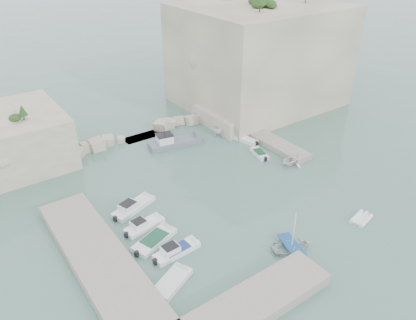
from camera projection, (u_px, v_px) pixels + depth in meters
ground at (238, 203)px, 47.44m from camera, size 400.00×400.00×0.00m
cliff_east at (259, 55)px, 70.97m from camera, size 26.00×22.00×17.00m
cliff_terrace at (230, 116)px, 66.04m from camera, size 8.00×10.00×2.50m
outcrop_west at (1, 142)px, 53.33m from camera, size 16.00×14.00×7.00m
quay_west at (103, 265)px, 37.93m from camera, size 5.00×24.00×1.10m
quay_south at (239, 312)px, 33.32m from camera, size 18.00×4.00×1.10m
ledge_east at (266, 138)px, 61.07m from camera, size 3.00×16.00×0.80m
breakwater at (142, 132)px, 62.13m from camera, size 28.00×3.00×1.40m
motorboat_a at (134, 209)px, 46.46m from camera, size 6.21×3.58×1.40m
motorboat_b at (145, 228)px, 43.53m from camera, size 5.02×2.27×1.40m
motorboat_c at (155, 242)px, 41.57m from camera, size 5.82×3.72×0.70m
motorboat_d at (177, 253)px, 40.17m from camera, size 5.38×1.86×1.40m
motorboat_e at (172, 284)px, 36.70m from camera, size 4.90×3.57×0.70m
rowboat at (291, 249)px, 40.67m from camera, size 4.78×3.99×0.85m
inflatable_dinghy at (361, 220)px, 44.69m from camera, size 3.19×2.02×0.44m
tender_east_a at (290, 164)px, 55.20m from camera, size 3.90×3.49×1.86m
tender_east_b at (259, 155)px, 57.36m from camera, size 2.21×4.08×0.70m
tender_east_c at (246, 141)px, 61.07m from camera, size 2.36×4.44×0.70m
tender_east_d at (227, 134)px, 63.18m from camera, size 4.94×3.14×1.78m
work_boat at (175, 145)px, 59.97m from camera, size 8.80×4.14×2.20m
rowboat_mast at (294, 229)px, 39.40m from camera, size 0.10×0.10×4.20m
vegetation at (232, 0)px, 64.66m from camera, size 53.48×13.88×13.40m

